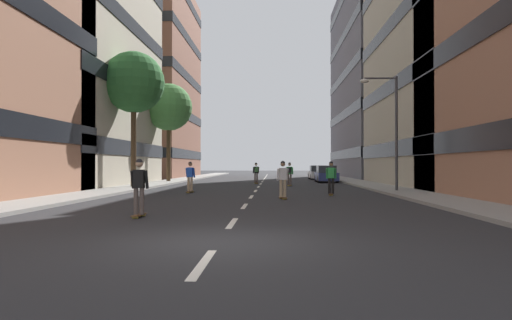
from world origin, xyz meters
TOP-DOWN VIEW (x-y plane):
  - ground_plane at (0.00, 28.68)m, footprint 172.06×172.06m
  - sidewalk_left at (-8.36, 32.26)m, footprint 2.56×78.86m
  - sidewalk_right at (8.36, 32.26)m, footprint 2.56×78.86m
  - lane_markings at (0.00, 30.50)m, footprint 0.16×67.20m
  - building_left_mid at (-17.02, 24.29)m, footprint 14.87×17.99m
  - building_left_far at (-17.02, 46.61)m, footprint 14.87×18.44m
  - building_right_far at (17.02, 46.61)m, footprint 14.87×23.63m
  - parked_car_near at (5.88, 39.75)m, footprint 1.82×4.40m
  - parked_car_mid at (5.88, 31.88)m, footprint 1.82×4.40m
  - street_tree_near at (-8.36, 20.63)m, footprint 4.13×4.13m
  - street_tree_mid at (-8.36, 30.60)m, footprint 4.23×4.23m
  - streetlamp_right at (7.73, 16.59)m, footprint 2.13×0.30m
  - skater_0 at (4.11, 14.32)m, footprint 0.56×0.92m
  - skater_1 at (2.29, 24.57)m, footprint 0.57×0.92m
  - skater_2 at (-0.39, 28.49)m, footprint 0.57×0.92m
  - skater_3 at (-2.94, 4.20)m, footprint 0.54×0.91m
  - skater_4 at (-3.64, 16.09)m, footprint 0.56×0.92m
  - skater_5 at (1.54, 11.66)m, footprint 0.57×0.92m

SIDE VIEW (x-z plane):
  - ground_plane at x=0.00m, z-range 0.00..0.00m
  - lane_markings at x=0.00m, z-range 0.00..0.01m
  - sidewalk_left at x=-8.36m, z-range 0.00..0.14m
  - sidewalk_right at x=8.36m, z-range 0.00..0.14m
  - parked_car_near at x=5.88m, z-range -0.06..1.46m
  - parked_car_mid at x=5.88m, z-range -0.06..1.46m
  - skater_0 at x=4.11m, z-range 0.10..1.87m
  - skater_3 at x=-2.94m, z-range 0.10..1.87m
  - skater_4 at x=-3.64m, z-range 0.10..1.87m
  - skater_5 at x=1.54m, z-range 0.10..1.87m
  - skater_1 at x=2.29m, z-range 0.13..1.90m
  - skater_2 at x=-0.39m, z-range 0.13..1.90m
  - streetlamp_right at x=7.73m, z-range 0.89..7.39m
  - street_tree_mid at x=-8.36m, z-range 2.37..11.12m
  - street_tree_near at x=-8.36m, z-range 2.59..11.69m
  - building_right_far at x=17.02m, z-range 0.09..24.14m
  - building_left_far at x=-17.02m, z-range 0.09..24.18m
  - building_left_mid at x=-17.02m, z-range 0.09..28.26m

